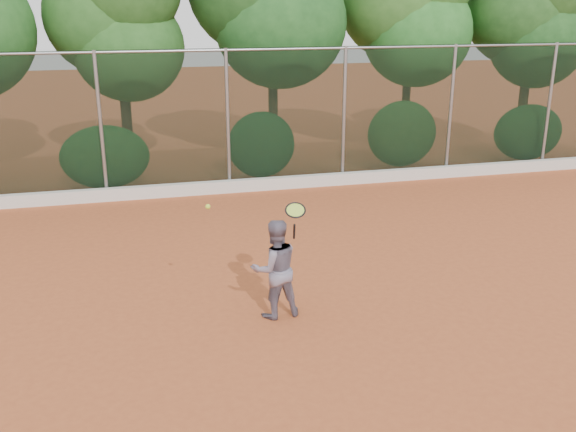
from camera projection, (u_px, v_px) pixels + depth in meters
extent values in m
plane|color=#B1532A|center=(304.00, 313.00, 9.82)|extent=(80.00, 80.00, 0.00)
cube|color=silver|center=(231.00, 186.00, 16.04)|extent=(24.00, 0.20, 0.30)
imported|color=slate|center=(275.00, 269.00, 9.52)|extent=(0.81, 0.66, 1.53)
cube|color=black|center=(228.00, 121.00, 15.70)|extent=(24.00, 0.01, 3.50)
cylinder|color=gray|center=(226.00, 50.00, 15.16)|extent=(24.00, 0.06, 0.06)
cylinder|color=gray|center=(101.00, 127.00, 15.00)|extent=(0.09, 0.09, 3.50)
cylinder|color=gray|center=(228.00, 121.00, 15.70)|extent=(0.09, 0.09, 3.50)
cylinder|color=gray|center=(344.00, 116.00, 16.40)|extent=(0.09, 0.09, 3.50)
cylinder|color=gray|center=(450.00, 112.00, 17.10)|extent=(0.09, 0.09, 3.50)
cylinder|color=gray|center=(549.00, 107.00, 17.80)|extent=(0.09, 0.09, 3.50)
cylinder|color=#432819|center=(128.00, 131.00, 17.43)|extent=(0.28, 0.28, 2.40)
ellipsoid|color=#24571D|center=(129.00, 48.00, 16.68)|extent=(2.90, 2.40, 2.80)
ellipsoid|color=#23541D|center=(106.00, 15.00, 16.59)|extent=(3.20, 2.70, 3.10)
cylinder|color=#432B1A|center=(273.00, 116.00, 17.99)|extent=(0.26, 0.26, 3.00)
ellipsoid|color=#2D6F2A|center=(281.00, 23.00, 17.15)|extent=(3.60, 3.00, 3.50)
cylinder|color=#46311B|center=(405.00, 114.00, 19.18)|extent=(0.24, 0.24, 2.70)
ellipsoid|color=#226221|center=(418.00, 32.00, 18.39)|extent=(3.20, 2.70, 3.10)
cylinder|color=#49341C|center=(522.00, 114.00, 19.70)|extent=(0.28, 0.28, 2.50)
ellipsoid|color=#2A6326|center=(538.00, 39.00, 18.94)|extent=(3.00, 2.50, 2.90)
ellipsoid|color=#306526|center=(521.00, 10.00, 18.85)|extent=(3.30, 2.80, 3.20)
ellipsoid|color=#32772D|center=(105.00, 157.00, 16.02)|extent=(2.20, 1.16, 1.60)
ellipsoid|color=#256227|center=(261.00, 145.00, 16.92)|extent=(1.80, 1.04, 1.76)
ellipsoid|color=#3B772D|center=(402.00, 134.00, 17.82)|extent=(2.00, 1.10, 1.84)
ellipsoid|color=#276024|center=(528.00, 132.00, 18.80)|extent=(2.16, 1.12, 1.64)
cylinder|color=black|center=(294.00, 231.00, 9.44)|extent=(0.07, 0.19, 0.29)
torus|color=black|center=(295.00, 210.00, 9.28)|extent=(0.36, 0.34, 0.18)
cylinder|color=#BCDA40|center=(295.00, 210.00, 9.28)|extent=(0.30, 0.28, 0.14)
sphere|color=#D2F036|center=(208.00, 207.00, 8.60)|extent=(0.07, 0.07, 0.07)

